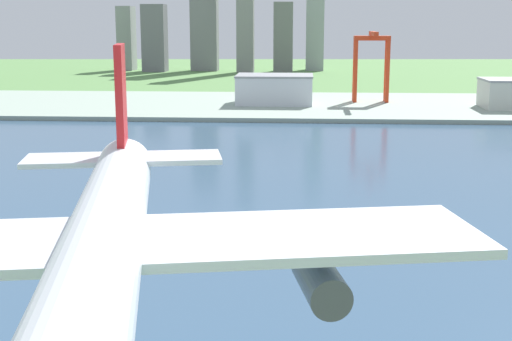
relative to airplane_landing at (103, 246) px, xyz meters
The scene contains 7 objects.
ground_plane 220.98m from the airplane_landing, 90.83° to the left, with size 2400.00×2400.00×0.00m, color #59894A.
water_bay 162.41m from the airplane_landing, 91.15° to the left, with size 840.00×360.00×0.15m, color #385675.
industrial_pier 409.04m from the airplane_landing, 90.44° to the left, with size 840.00×140.00×2.50m, color #95A797.
airplane_landing is the anchor object (origin of this frame).
port_crane_red 421.02m from the airplane_landing, 83.05° to the left, with size 21.97×35.84×43.24m.
warehouse_main 406.05m from the airplane_landing, 91.16° to the left, with size 46.32×33.98×17.58m.
distant_skyline 736.38m from the airplane_landing, 95.12° to the left, with size 219.20×61.34×150.37m.
Camera 1 is at (12.47, 51.12, 51.69)m, focal length 50.38 mm.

